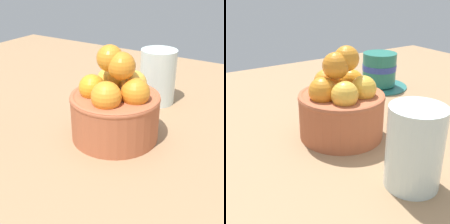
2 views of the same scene
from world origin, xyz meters
TOP-DOWN VIEW (x-y plane):
  - ground_plane at (0.00, 0.00)cm, footprint 135.67×98.92cm
  - terracotta_bowl at (0.04, -0.03)cm, footprint 14.23×14.23cm
  - coffee_cup at (-21.84, -16.38)cm, footprint 13.92×13.92cm
  - water_glass at (0.40, 16.33)cm, footprint 7.09×7.09cm

SIDE VIEW (x-z plane):
  - ground_plane at x=0.00cm, z-range -4.70..0.00cm
  - coffee_cup at x=-21.84cm, z-range -0.32..8.11cm
  - water_glass at x=0.40cm, z-range 0.00..10.80cm
  - terracotta_bowl at x=0.04cm, z-range -2.11..12.99cm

